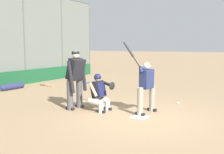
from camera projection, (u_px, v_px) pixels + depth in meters
The scene contains 9 objects.
ground_plane at pixel (140, 117), 7.29m from camera, with size 160.00×160.00×0.00m, color #9E7F5B.
home_plate_marker at pixel (140, 117), 7.29m from camera, with size 0.43×0.43×0.01m, color white.
batter_at_plate at pixel (146, 86), 7.62m from camera, with size 0.93×0.73×2.10m.
catcher_behind_plate at pixel (100, 92), 7.94m from camera, with size 0.60×0.70×1.14m.
umpire_home at pixel (76, 78), 8.14m from camera, with size 0.74×0.47×1.81m.
spare_bat_near_backstop at pixel (88, 83), 13.91m from camera, with size 0.82×0.15×0.07m.
spare_bat_third_base_side at pixel (48, 86), 12.82m from camera, with size 0.11×0.92×0.07m.
baseball_loose at pixel (178, 103), 8.90m from camera, with size 0.07×0.07×0.07m, color white.
equipment_bag_dugout_side at pixel (13, 86), 11.90m from camera, with size 1.27×0.28×0.28m.
Camera 1 is at (6.50, 2.98, 1.97)m, focal length 42.00 mm.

